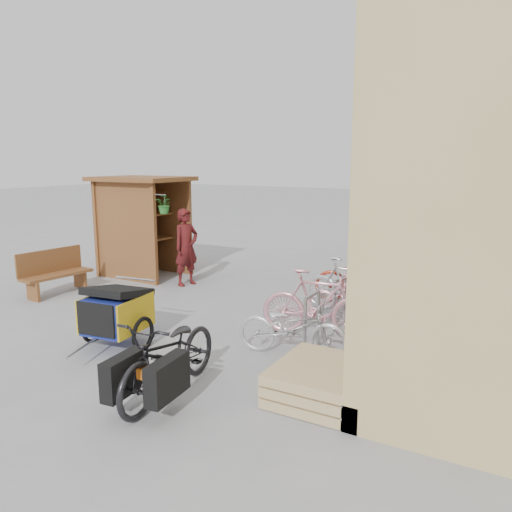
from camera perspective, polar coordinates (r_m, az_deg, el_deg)
The scene contains 17 objects.
ground at distance 8.78m, azimuth -7.75°, elevation -7.75°, with size 80.00×80.00×0.00m, color #969698.
kiosk at distance 12.39m, azimuth -13.18°, elevation 4.90°, with size 2.49×1.65×2.40m.
bike_rack at distance 9.69m, azimuth 11.99°, elevation -2.92°, with size 0.05×5.35×0.86m.
pallet_stack at distance 6.17m, azimuth 7.23°, elevation -14.01°, with size 1.00×1.20×0.40m.
bench at distance 11.34m, azimuth -22.05°, elevation -1.65°, with size 0.60×1.53×0.94m.
shopping_carts at distance 13.63m, azimuth 20.31°, elevation 1.07°, with size 0.59×1.99×1.06m.
child_trailer at distance 7.89m, azimuth -15.66°, elevation -6.06°, with size 1.04×1.70×0.99m.
cargo_bike at distance 6.12m, azimuth -9.88°, elevation -11.27°, with size 0.85×2.00×1.02m.
person_kiosk at distance 11.30m, azimuth -7.97°, elevation 1.00°, with size 0.63×0.41×1.73m, color maroon.
bike_0 at distance 7.29m, azimuth 4.15°, elevation -8.13°, with size 0.56×1.61×0.85m, color silver.
bike_1 at distance 8.01m, azimuth 7.12°, elevation -5.46°, with size 0.52×1.83×1.10m, color pink.
bike_2 at distance 8.92m, azimuth 10.92°, elevation -4.79°, with size 0.55×1.57×0.82m, color pink.
bike_3 at distance 9.28m, azimuth 10.52°, elevation -3.45°, with size 0.49×1.74×1.04m, color silver.
bike_4 at distance 10.05m, azimuth 12.07°, elevation -2.58°, with size 0.65×1.87×0.98m, color #A02F1D.
bike_5 at distance 10.29m, azimuth 14.11°, elevation -2.29°, with size 0.47×1.66×1.00m, color silver.
bike_6 at distance 11.27m, azimuth 13.54°, elevation -1.62°, with size 0.54×1.54×0.81m, color #1A5369.
bike_7 at distance 11.47m, azimuth 15.26°, elevation -1.23°, with size 0.43×1.51×0.91m, color silver.
Camera 1 is at (5.07, -6.60, 2.81)m, focal length 35.00 mm.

